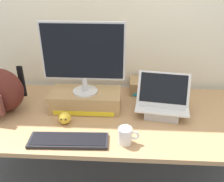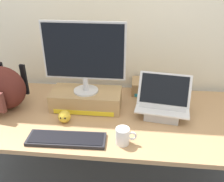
{
  "view_description": "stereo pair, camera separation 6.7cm",
  "coord_description": "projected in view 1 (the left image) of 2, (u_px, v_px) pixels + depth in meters",
  "views": [
    {
      "loc": [
        0.08,
        -1.4,
        1.65
      ],
      "look_at": [
        0.0,
        0.0,
        0.91
      ],
      "focal_mm": 39.11,
      "sensor_mm": 36.0,
      "label": 1
    },
    {
      "loc": [
        0.15,
        -1.39,
        1.65
      ],
      "look_at": [
        0.0,
        0.0,
        0.91
      ],
      "focal_mm": 39.11,
      "sensor_mm": 36.0,
      "label": 2
    }
  ],
  "objects": [
    {
      "name": "toner_box_cyan",
      "position": [
        150.0,
        86.0,
        1.93
      ],
      "size": [
        0.32,
        0.18,
        0.1
      ],
      "color": "#9E7A51",
      "rests_on": "desk"
    },
    {
      "name": "coffee_mug",
      "position": [
        126.0,
        136.0,
        1.38
      ],
      "size": [
        0.12,
        0.08,
        0.1
      ],
      "color": "silver",
      "rests_on": "desk"
    },
    {
      "name": "desk",
      "position": [
        112.0,
        122.0,
        1.69
      ],
      "size": [
        1.98,
        0.83,
        0.73
      ],
      "color": "#A87F56",
      "rests_on": "ground"
    },
    {
      "name": "toner_box_yellow",
      "position": [
        86.0,
        100.0,
        1.71
      ],
      "size": [
        0.48,
        0.24,
        0.13
      ],
      "color": "#A88456",
      "rests_on": "desk"
    },
    {
      "name": "messenger_backpack",
      "position": [
        0.0,
        91.0,
        1.64
      ],
      "size": [
        0.37,
        0.32,
        0.31
      ],
      "rotation": [
        0.0,
        0.0,
        -0.15
      ],
      "color": "#4C1E19",
      "rests_on": "desk"
    },
    {
      "name": "open_laptop",
      "position": [
        162.0,
        106.0,
        1.65
      ],
      "size": [
        0.37,
        0.27,
        0.27
      ],
      "rotation": [
        0.0,
        0.0,
        -0.14
      ],
      "color": "#ADADB2",
      "rests_on": "desk"
    },
    {
      "name": "external_keyboard",
      "position": [
        68.0,
        140.0,
        1.4
      ],
      "size": [
        0.46,
        0.15,
        0.02
      ],
      "rotation": [
        0.0,
        0.0,
        0.03
      ],
      "color": "black",
      "rests_on": "desk"
    },
    {
      "name": "back_wall",
      "position": [
        116.0,
        15.0,
        1.86
      ],
      "size": [
        7.0,
        0.1,
        2.6
      ],
      "primitive_type": "cube",
      "color": "silver",
      "rests_on": "ground"
    },
    {
      "name": "desktop_monitor",
      "position": [
        83.0,
        56.0,
        1.56
      ],
      "size": [
        0.54,
        0.17,
        0.48
      ],
      "rotation": [
        0.0,
        0.0,
        0.0
      ],
      "color": "silver",
      "rests_on": "toner_box_yellow"
    },
    {
      "name": "plush_toy",
      "position": [
        65.0,
        118.0,
        1.55
      ],
      "size": [
        0.08,
        0.08,
        0.08
      ],
      "color": "gold",
      "rests_on": "desk"
    }
  ]
}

